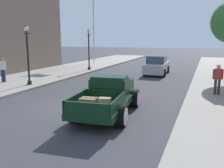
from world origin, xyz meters
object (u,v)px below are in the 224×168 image
object	(u,v)px
pedestrian_sidewalk_left	(3,69)
pedestrian_sidewalk_right	(218,78)
hotrod_truck_dark_green	(109,95)
street_lamp_far	(89,46)
flagpole	(95,16)
street_lamp_near	(28,50)
car_background_silver	(157,66)

from	to	relation	value
pedestrian_sidewalk_left	pedestrian_sidewalk_right	world-z (taller)	same
hotrod_truck_dark_green	street_lamp_far	world-z (taller)	street_lamp_far
flagpole	street_lamp_far	bearing A→B (deg)	-70.15
street_lamp_far	hotrod_truck_dark_green	bearing A→B (deg)	-59.83
street_lamp_near	street_lamp_far	world-z (taller)	same
hotrod_truck_dark_green	pedestrian_sidewalk_right	bearing A→B (deg)	46.35
pedestrian_sidewalk_left	pedestrian_sidewalk_right	size ratio (longest dim) A/B	1.00
pedestrian_sidewalk_right	street_lamp_near	bearing A→B (deg)	-173.50
flagpole	pedestrian_sidewalk_right	bearing A→B (deg)	-45.03
car_background_silver	flagpole	world-z (taller)	flagpole
hotrod_truck_dark_green	pedestrian_sidewalk_left	xyz separation A→B (m)	(-9.35, 3.48, 0.33)
car_background_silver	street_lamp_far	distance (m)	6.72
hotrod_truck_dark_green	flagpole	distance (m)	20.97
pedestrian_sidewalk_left	pedestrian_sidewalk_right	bearing A→B (deg)	4.75
hotrod_truck_dark_green	pedestrian_sidewalk_left	bearing A→B (deg)	159.61
car_background_silver	hotrod_truck_dark_green	bearing A→B (deg)	-88.57
car_background_silver	pedestrian_sidewalk_right	bearing A→B (deg)	-57.35
street_lamp_near	street_lamp_far	bearing A→B (deg)	88.79
hotrod_truck_dark_green	street_lamp_far	bearing A→B (deg)	120.17
pedestrian_sidewalk_left	flagpole	size ratio (longest dim) A/B	0.18
car_background_silver	street_lamp_far	world-z (taller)	street_lamp_far
pedestrian_sidewalk_right	street_lamp_near	xyz separation A→B (m)	(-11.41, -1.30, 1.30)
pedestrian_sidewalk_left	flagpole	bearing A→B (deg)	89.23
hotrod_truck_dark_green	car_background_silver	world-z (taller)	car_background_silver
car_background_silver	flagpole	distance (m)	11.93
car_background_silver	street_lamp_near	distance (m)	11.06
car_background_silver	street_lamp_far	xyz separation A→B (m)	(-6.52, -0.23, 1.62)
hotrod_truck_dark_green	pedestrian_sidewalk_right	distance (m)	6.39
pedestrian_sidewalk_left	pedestrian_sidewalk_right	xyz separation A→B (m)	(13.76, 1.14, 0.00)
pedestrian_sidewalk_right	pedestrian_sidewalk_left	bearing A→B (deg)	-175.25
car_background_silver	pedestrian_sidewalk_left	size ratio (longest dim) A/B	2.64
pedestrian_sidewalk_right	flagpole	xyz separation A→B (m)	(-13.56, 13.57, 4.68)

